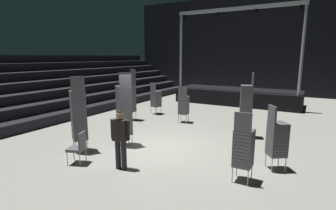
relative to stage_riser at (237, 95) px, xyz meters
The scene contains 14 objects.
ground_plane 9.63m from the stage_riser, 90.00° to the right, with size 22.00×30.00×0.10m, color gray.
arena_end_wall 6.38m from the stage_riser, 90.00° to the left, with size 22.00×0.30×8.00m, color black.
bleacher_bank_left 12.05m from the stage_riser, 134.20° to the right, with size 5.25×24.00×3.15m.
stage_riser is the anchor object (origin of this frame).
man_with_tie 11.71m from the stage_riser, 90.54° to the right, with size 0.57×0.30×1.68m.
chair_stack_front_left 6.13m from the stage_riser, 119.30° to the right, with size 0.56×0.56×1.71m.
chair_stack_front_right 11.18m from the stage_riser, 74.58° to the right, with size 0.45×0.45×1.79m.
chair_stack_mid_left 11.52m from the stage_riser, 100.81° to the right, with size 0.61×0.61×2.48m.
chair_stack_mid_right 10.22m from the stage_riser, 97.09° to the right, with size 0.61×0.61×2.56m.
chair_stack_mid_centre 7.87m from the stage_riser, 115.42° to the right, with size 0.47×0.47×2.48m.
chair_stack_rear_left 6.30m from the stage_riser, 98.10° to the right, with size 0.51×0.51×1.71m.
chair_stack_rear_right 7.45m from the stage_riser, 72.99° to the right, with size 0.55×0.55×2.48m.
chair_stack_rear_centre 10.28m from the stage_riser, 69.54° to the right, with size 0.61×0.61×1.79m.
loose_chair_near_man 12.10m from the stage_riser, 96.72° to the right, with size 0.57×0.57×0.95m.
Camera 1 is at (4.32, -7.26, 3.07)m, focal length 27.49 mm.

